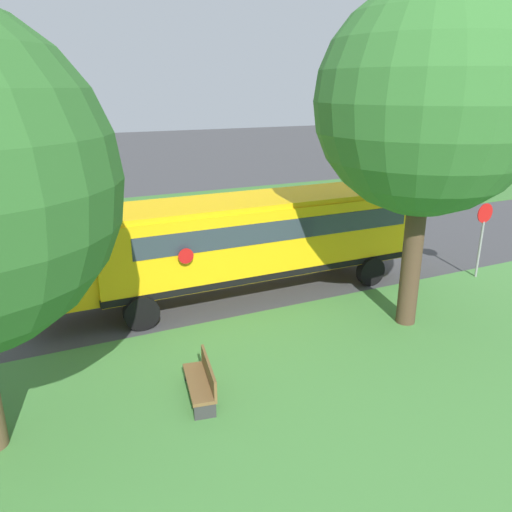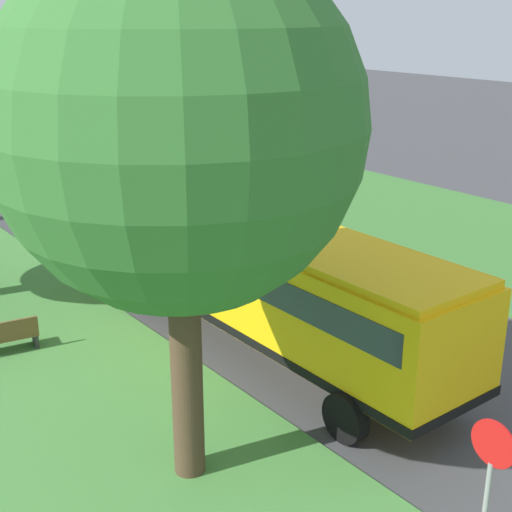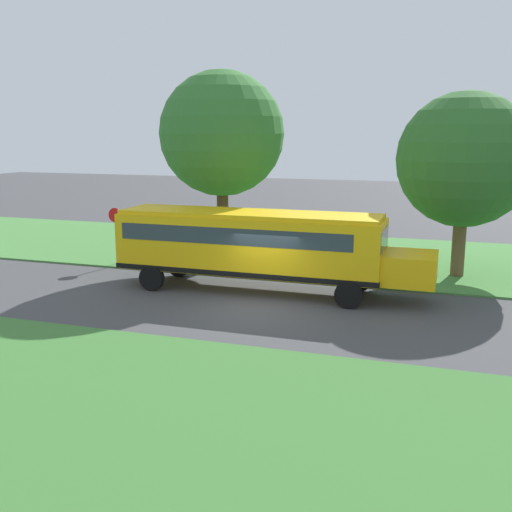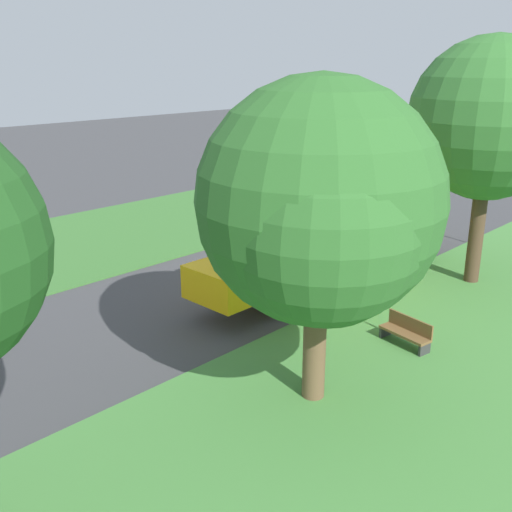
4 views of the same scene
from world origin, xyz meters
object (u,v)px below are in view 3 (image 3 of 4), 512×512
Objects in this scene: oak_tree_beside_bus at (219,135)px; park_bench at (363,259)px; school_bus at (256,243)px; oak_tree_roadside_mid at (469,162)px; stop_sign at (116,229)px.

park_bench is at bearing 98.56° from oak_tree_beside_bus.
school_bus is 6.69m from oak_tree_beside_bus.
school_bus is 6.40m from park_bench.
oak_tree_beside_bus is 11.09m from oak_tree_roadside_mid.
park_bench is at bearing 103.99° from stop_sign.
school_bus is 1.57× the size of oak_tree_roadside_mid.
oak_tree_roadside_mid is at bearing 95.22° from oak_tree_beside_bus.
oak_tree_beside_bus is (-4.16, -3.20, 4.14)m from school_bus.
school_bus reaches higher than park_bench.
stop_sign is at bearing -79.80° from oak_tree_roadside_mid.
oak_tree_beside_bus is 5.42× the size of park_bench.
oak_tree_beside_bus is 3.29× the size of stop_sign.
oak_tree_beside_bus is 8.77m from park_bench.
oak_tree_roadside_mid is 4.77× the size of park_bench.
school_bus is at bearing 37.56° from oak_tree_beside_bus.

